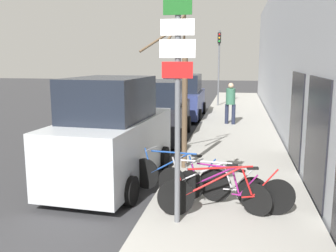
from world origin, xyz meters
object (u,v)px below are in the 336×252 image
Objects in this scene: bicycle_0 at (226,194)px; pedestrian_near at (230,100)px; parked_car_0 at (112,136)px; bicycle_1 at (222,189)px; bicycle_2 at (211,184)px; traffic_light at (219,58)px; signpost at (178,93)px; street_tree at (183,97)px; bicycle_3 at (178,176)px; parked_car_2 at (184,98)px; parked_car_1 at (159,113)px.

bicycle_0 is 9.94m from pedestrian_near.
bicycle_0 is 3.41m from parked_car_0.
pedestrian_near reaches higher than bicycle_1.
bicycle_1 is 0.82× the size of bicycle_2.
traffic_light is (1.73, 14.70, 1.89)m from parked_car_0.
parked_car_0 is (-1.97, 2.31, -1.27)m from signpost.
bicycle_2 is 0.53× the size of street_tree.
pedestrian_near is (0.15, 9.35, 0.66)m from bicycle_2.
bicycle_3 is (-0.70, 0.31, 0.03)m from bicycle_2.
bicycle_3 is 0.47× the size of parked_car_2.
parked_car_0 is at bearing 75.02° from bicycle_2.
bicycle_2 is (-0.32, 0.57, -0.03)m from bicycle_0.
bicycle_2 is at bearing 63.35° from signpost.
parked_car_0 is 5.10m from parked_car_1.
bicycle_3 is 1.23× the size of pedestrian_near.
bicycle_3 is at bearing 102.21° from pedestrian_near.
pedestrian_near is at bearing 11.60° from bicycle_3.
bicycle_2 is 1.01× the size of bicycle_3.
parked_car_2 is (-1.74, 12.69, -1.42)m from signpost.
bicycle_3 is 6.33m from parked_car_1.
parked_car_0 reaches higher than bicycle_0.
pedestrian_near is at bearing -9.72° from bicycle_0.
street_tree is 13.70m from traffic_light.
bicycle_0 is 1.35× the size of bicycle_1.
bicycle_3 is at bearing -76.21° from parked_car_1.
signpost is 3.29m from parked_car_0.
street_tree is (-1.14, 2.50, 1.49)m from bicycle_1.
bicycle_1 is (0.73, 0.85, -1.91)m from signpost.
parked_car_0 is (-2.48, 1.29, 0.62)m from bicycle_2.
parked_car_2 is at bearing 97.81° from signpost.
pedestrian_near is (2.62, 8.06, 0.04)m from parked_car_0.
signpost is 3.40m from street_tree.
street_tree reaches higher than pedestrian_near.
parked_car_0 is at bearing 78.14° from bicycle_3.
bicycle_1 is 9.54m from pedestrian_near.
traffic_light is at bearing -64.77° from pedestrian_near.
parked_car_1 is (-2.41, 6.39, 0.47)m from bicycle_2.
signpost is at bearing -46.08° from parked_car_0.
bicycle_2 is at bearing 18.54° from bicycle_0.
parked_car_0 is at bearing -92.51° from parked_car_2.
street_tree is at bearing 50.73° from bicycle_1.
bicycle_1 is at bearing 108.02° from pedestrian_near.
street_tree is at bearing 96.95° from signpost.
parked_car_1 is (-2.63, 6.56, 0.48)m from bicycle_1.
bicycle_3 is at bearing 88.80° from bicycle_1.
parked_car_0 is at bearing 45.77° from bicycle_0.
signpost is 12.89m from parked_car_2.
pedestrian_near is at bearing 47.38° from parked_car_1.
signpost reaches higher than bicycle_2.
bicycle_0 is at bearing -138.31° from bicycle_2.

